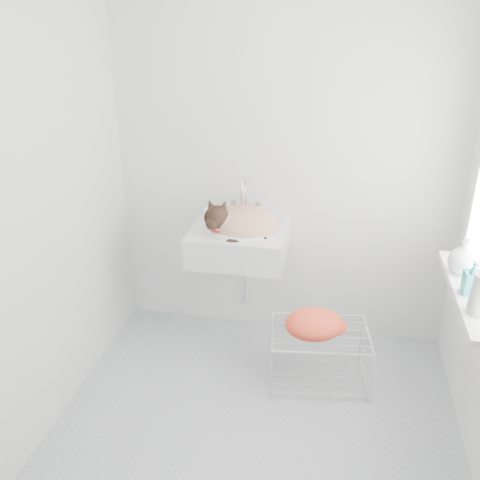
% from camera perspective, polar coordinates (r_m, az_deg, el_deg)
% --- Properties ---
extents(floor, '(2.20, 2.00, 0.02)m').
position_cam_1_polar(floor, '(3.05, 1.77, -19.52)').
color(floor, '#B1B6B9').
rests_on(floor, ground).
extents(back_wall, '(2.20, 0.02, 2.50)m').
position_cam_1_polar(back_wall, '(3.30, 4.95, 9.13)').
color(back_wall, white).
rests_on(back_wall, ground).
extents(left_wall, '(0.02, 2.00, 2.50)m').
position_cam_1_polar(left_wall, '(2.74, -21.23, 4.33)').
color(left_wall, white).
rests_on(left_wall, ground).
extents(windowsill, '(0.16, 0.88, 0.04)m').
position_cam_1_polar(windowsill, '(2.78, 23.84, -5.41)').
color(windowsill, white).
rests_on(windowsill, right_wall).
extents(sink, '(0.59, 0.52, 0.24)m').
position_cam_1_polar(sink, '(3.23, -0.05, 1.31)').
color(sink, silver).
rests_on(sink, back_wall).
extents(faucet, '(0.21, 0.15, 0.21)m').
position_cam_1_polar(faucet, '(3.34, 0.55, 4.71)').
color(faucet, silver).
rests_on(faucet, sink).
extents(cat, '(0.48, 0.42, 0.28)m').
position_cam_1_polar(cat, '(3.19, 0.11, 1.84)').
color(cat, tan).
rests_on(cat, sink).
extents(wire_rack, '(0.62, 0.47, 0.34)m').
position_cam_1_polar(wire_rack, '(3.28, 8.58, -12.67)').
color(wire_rack, silver).
rests_on(wire_rack, floor).
extents(towel, '(0.41, 0.34, 0.14)m').
position_cam_1_polar(towel, '(3.12, 8.12, -9.77)').
color(towel, orange).
rests_on(towel, wire_rack).
extents(bottle_a, '(0.12, 0.12, 0.23)m').
position_cam_1_polar(bottle_a, '(2.59, 24.58, -7.31)').
color(bottle_a, silver).
rests_on(bottle_a, windowsill).
extents(bottle_b, '(0.08, 0.08, 0.17)m').
position_cam_1_polar(bottle_b, '(2.74, 23.84, -5.38)').
color(bottle_b, teal).
rests_on(bottle_b, windowsill).
extents(bottle_c, '(0.15, 0.15, 0.19)m').
position_cam_1_polar(bottle_c, '(2.93, 23.03, -3.27)').
color(bottle_c, white).
rests_on(bottle_c, windowsill).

